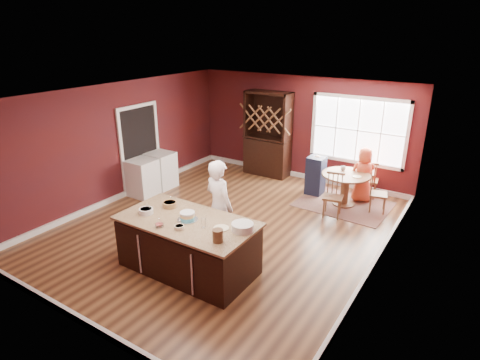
# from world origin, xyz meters

# --- Properties ---
(room_shell) EXTENTS (7.00, 7.00, 7.00)m
(room_shell) POSITION_xyz_m (0.00, 0.00, 1.35)
(room_shell) COLOR brown
(room_shell) RESTS_ON ground
(window) EXTENTS (2.36, 0.10, 1.66)m
(window) POSITION_xyz_m (1.50, 3.47, 1.50)
(window) COLOR white
(window) RESTS_ON room_shell
(doorway) EXTENTS (0.08, 1.26, 2.13)m
(doorway) POSITION_xyz_m (-2.97, 0.60, 1.02)
(doorway) COLOR white
(doorway) RESTS_ON room_shell
(kitchen_island) EXTENTS (2.29, 1.20, 0.92)m
(kitchen_island) POSITION_xyz_m (0.34, -1.61, 0.44)
(kitchen_island) COLOR black
(kitchen_island) RESTS_ON ground
(dining_table) EXTENTS (1.08, 1.08, 0.75)m
(dining_table) POSITION_xyz_m (1.66, 2.36, 0.53)
(dining_table) COLOR brown
(dining_table) RESTS_ON ground
(baker) EXTENTS (0.72, 0.57, 1.74)m
(baker) POSITION_xyz_m (0.42, -0.82, 0.87)
(baker) COLOR white
(baker) RESTS_ON ground
(layer_cake) EXTENTS (0.34, 0.34, 0.14)m
(layer_cake) POSITION_xyz_m (0.35, -1.60, 0.99)
(layer_cake) COLOR silver
(layer_cake) RESTS_ON kitchen_island
(bowl_blue) EXTENTS (0.23, 0.23, 0.09)m
(bowl_blue) POSITION_xyz_m (-0.39, -1.79, 0.97)
(bowl_blue) COLOR silver
(bowl_blue) RESTS_ON kitchen_island
(bowl_yellow) EXTENTS (0.25, 0.25, 0.09)m
(bowl_yellow) POSITION_xyz_m (-0.23, -1.38, 0.97)
(bowl_yellow) COLOR #9F8954
(bowl_yellow) RESTS_ON kitchen_island
(bowl_pink) EXTENTS (0.14, 0.14, 0.05)m
(bowl_pink) POSITION_xyz_m (0.13, -2.02, 0.95)
(bowl_pink) COLOR silver
(bowl_pink) RESTS_ON kitchen_island
(bowl_olive) EXTENTS (0.16, 0.16, 0.06)m
(bowl_olive) POSITION_xyz_m (0.44, -1.91, 0.95)
(bowl_olive) COLOR beige
(bowl_olive) RESTS_ON kitchen_island
(drinking_glass) EXTENTS (0.08, 0.08, 0.16)m
(drinking_glass) POSITION_xyz_m (0.73, -1.67, 1.00)
(drinking_glass) COLOR silver
(drinking_glass) RESTS_ON kitchen_island
(dinner_plate) EXTENTS (0.25, 0.25, 0.02)m
(dinner_plate) POSITION_xyz_m (0.98, -1.56, 0.93)
(dinner_plate) COLOR #F6EBC2
(dinner_plate) RESTS_ON kitchen_island
(white_tub) EXTENTS (0.34, 0.34, 0.12)m
(white_tub) POSITION_xyz_m (1.29, -1.42, 0.98)
(white_tub) COLOR silver
(white_tub) RESTS_ON kitchen_island
(stoneware_crock) EXTENTS (0.16, 0.16, 0.19)m
(stoneware_crock) POSITION_xyz_m (1.17, -1.90, 1.02)
(stoneware_crock) COLOR #4D321E
(stoneware_crock) RESTS_ON kitchen_island
(rug) EXTENTS (2.08, 1.64, 0.01)m
(rug) POSITION_xyz_m (1.66, 2.36, 0.01)
(rug) COLOR brown
(rug) RESTS_ON ground
(chair_east) EXTENTS (0.45, 0.46, 0.91)m
(chair_east) POSITION_xyz_m (2.40, 2.40, 0.46)
(chair_east) COLOR olive
(chair_east) RESTS_ON ground
(chair_south) EXTENTS (0.48, 0.46, 0.97)m
(chair_south) POSITION_xyz_m (1.64, 1.64, 0.48)
(chair_south) COLOR olive
(chair_south) RESTS_ON ground
(chair_north) EXTENTS (0.45, 0.44, 0.94)m
(chair_north) POSITION_xyz_m (2.00, 3.10, 0.47)
(chair_north) COLOR brown
(chair_north) RESTS_ON ground
(seated_woman) EXTENTS (0.75, 0.67, 1.29)m
(seated_woman) POSITION_xyz_m (1.92, 2.80, 0.65)
(seated_woman) COLOR #D55231
(seated_woman) RESTS_ON ground
(high_chair) EXTENTS (0.40, 0.40, 0.98)m
(high_chair) POSITION_xyz_m (0.84, 2.61, 0.49)
(high_chair) COLOR black
(high_chair) RESTS_ON ground
(toddler) EXTENTS (0.18, 0.14, 0.26)m
(toddler) POSITION_xyz_m (0.91, 2.71, 0.81)
(toddler) COLOR #8CA5BF
(toddler) RESTS_ON high_chair
(table_plate) EXTENTS (0.19, 0.19, 0.01)m
(table_plate) POSITION_xyz_m (1.92, 2.31, 0.76)
(table_plate) COLOR beige
(table_plate) RESTS_ON dining_table
(table_cup) EXTENTS (0.13, 0.13, 0.10)m
(table_cup) POSITION_xyz_m (1.51, 2.56, 0.80)
(table_cup) COLOR silver
(table_cup) RESTS_ON dining_table
(hutch) EXTENTS (1.24, 0.52, 2.27)m
(hutch) POSITION_xyz_m (-0.84, 3.22, 1.14)
(hutch) COLOR #442C14
(hutch) RESTS_ON ground
(washer) EXTENTS (0.61, 0.59, 0.89)m
(washer) POSITION_xyz_m (-2.64, 0.28, 0.45)
(washer) COLOR silver
(washer) RESTS_ON ground
(dryer) EXTENTS (0.62, 0.60, 0.90)m
(dryer) POSITION_xyz_m (-2.64, 0.92, 0.45)
(dryer) COLOR silver
(dryer) RESTS_ON ground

